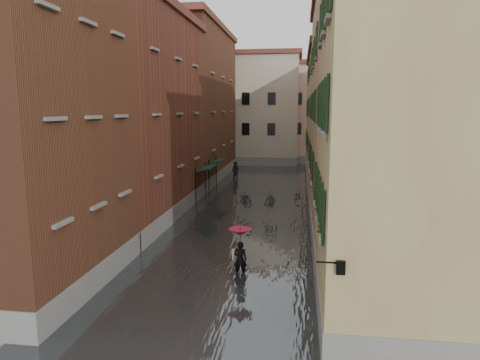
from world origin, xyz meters
The scene contains 16 objects.
ground centered at (0.00, 0.00, 0.00)m, with size 120.00×120.00×0.00m, color slate.
floodwater centered at (0.00, 13.00, 0.10)m, with size 10.00×60.00×0.20m, color #3F4446.
building_left_near centered at (-7.00, -2.00, 6.50)m, with size 6.00×8.00×13.00m, color brown.
building_left_mid centered at (-7.00, 9.00, 6.25)m, with size 6.00×14.00×12.50m, color brown.
building_left_far centered at (-7.00, 24.00, 7.00)m, with size 6.00×16.00×14.00m, color brown.
building_right_near centered at (7.00, -2.00, 5.75)m, with size 6.00×8.00×11.50m, color olive.
building_right_mid centered at (7.00, 9.00, 6.50)m, with size 6.00×14.00×13.00m, color #967A5B.
building_right_far centered at (7.00, 24.00, 5.75)m, with size 6.00×16.00×11.50m, color olive.
building_end_cream centered at (-3.00, 38.00, 6.50)m, with size 12.00×9.00×13.00m, color #C1B299.
building_end_pink centered at (6.00, 40.00, 6.00)m, with size 10.00×9.00×12.00m, color #CF9791.
awning_near centered at (-3.48, 14.34, 2.48)m, with size 1.09×3.35×2.80m.
awning_far centered at (-3.48, 18.73, 2.47)m, with size 1.09×3.20×2.80m.
wall_lantern centered at (4.33, -6.00, 3.01)m, with size 0.71×0.22×0.35m.
window_planters centered at (4.12, 0.42, 3.51)m, with size 0.59×10.18×0.84m.
pedestrian_main centered at (0.96, 0.27, 1.30)m, with size 0.98×0.98×2.06m.
pedestrian_far centered at (-2.81, 24.22, 0.90)m, with size 0.87×0.68×1.80m, color black.
Camera 1 is at (3.27, -16.35, 6.88)m, focal length 32.00 mm.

